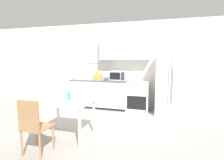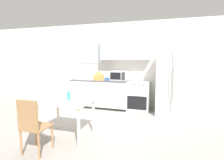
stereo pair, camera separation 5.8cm
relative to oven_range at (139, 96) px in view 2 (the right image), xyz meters
name	(u,v)px [view 2 (the right image)]	position (x,y,z in m)	size (l,w,h in m)	color
ground_plane	(93,128)	(-0.78, -1.65, -0.44)	(12.00, 12.00, 0.00)	gray
wall_back	(118,62)	(-0.74, 0.30, 1.01)	(12.00, 0.38, 2.70)	silver
kitchen_counter	(100,93)	(-1.24, -0.01, 0.01)	(1.84, 0.64, 0.90)	#333333
oven_range	(139,96)	(0.00, 0.00, 0.00)	(0.64, 0.62, 0.88)	white
refrigerator	(171,84)	(0.91, -0.07, 0.42)	(0.79, 0.77, 1.72)	silver
kitchen_sink	(87,79)	(-1.70, 0.00, 0.47)	(0.56, 0.43, 0.20)	#B7BABC
microwave	(119,75)	(-0.63, 0.08, 0.60)	(0.50, 0.38, 0.29)	#B7BABC
coffee_mug	(107,79)	(-0.94, -0.20, 0.51)	(0.13, 0.10, 0.10)	#335999
grocery_bag_0	(99,76)	(-1.22, -0.15, 0.58)	(0.30, 0.28, 0.29)	#DB994C
dining_table	(67,107)	(-1.08, -2.22, 0.18)	(0.98, 0.77, 0.74)	beige
dining_chair_near	(32,123)	(-1.24, -2.98, 0.10)	(0.40, 0.40, 0.93)	#997047
drink_bottle	(69,96)	(-1.08, -2.13, 0.38)	(0.08, 0.08, 0.20)	#338CD8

